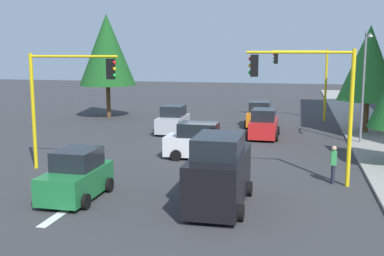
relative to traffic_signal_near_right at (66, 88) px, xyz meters
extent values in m
plane|color=#353538|center=(-6.00, 5.71, -4.05)|extent=(120.00, 120.00, 0.00)
cube|color=gray|center=(-11.00, 16.21, -3.98)|extent=(80.00, 4.00, 0.15)
cube|color=silver|center=(6.30, 2.71, -4.05)|extent=(2.20, 0.36, 0.01)
cone|color=silver|center=(5.00, 2.71, -4.05)|extent=(0.01, 1.10, 1.10)
cylinder|color=yellow|center=(0.00, -1.79, -1.19)|extent=(0.18, 0.18, 5.73)
cylinder|color=yellow|center=(0.00, 0.46, 1.53)|extent=(0.12, 4.50, 0.12)
cube|color=black|center=(0.00, 2.35, 0.95)|extent=(0.36, 0.32, 0.96)
sphere|color=red|center=(0.00, 2.53, 1.25)|extent=(0.18, 0.18, 0.18)
sphere|color=yellow|center=(0.00, 2.53, 0.95)|extent=(0.18, 0.18, 0.18)
sphere|color=green|center=(0.00, 2.53, 0.65)|extent=(0.18, 0.18, 0.18)
cylinder|color=yellow|center=(0.00, 13.21, -1.09)|extent=(0.18, 0.18, 5.93)
cylinder|color=yellow|center=(0.00, 10.96, 1.73)|extent=(0.12, 4.50, 0.12)
cube|color=black|center=(0.00, 9.07, 1.15)|extent=(0.36, 0.32, 0.96)
sphere|color=red|center=(0.00, 8.89, 1.45)|extent=(0.18, 0.18, 0.18)
sphere|color=yellow|center=(0.00, 8.89, 1.15)|extent=(0.18, 0.18, 0.18)
sphere|color=green|center=(0.00, 8.89, 0.85)|extent=(0.18, 0.18, 0.18)
cylinder|color=yellow|center=(-20.00, 13.21, -1.08)|extent=(0.18, 0.18, 5.95)
cylinder|color=yellow|center=(-20.00, 10.96, 1.75)|extent=(0.12, 4.50, 0.12)
cube|color=black|center=(-20.00, 9.07, 1.17)|extent=(0.36, 0.32, 0.96)
sphere|color=red|center=(-20.00, 8.89, 1.47)|extent=(0.18, 0.18, 0.18)
sphere|color=yellow|center=(-20.00, 8.89, 1.17)|extent=(0.18, 0.18, 0.18)
sphere|color=green|center=(-20.00, 8.89, 0.87)|extent=(0.18, 0.18, 0.18)
cylinder|color=slate|center=(-10.00, 14.91, -0.55)|extent=(0.14, 0.14, 7.00)
cylinder|color=slate|center=(-9.10, 14.91, 2.75)|extent=(1.80, 0.10, 0.10)
ellipsoid|color=silver|center=(-8.20, 14.91, 2.60)|extent=(0.56, 0.28, 0.20)
cylinder|color=brown|center=(-18.00, -5.29, -2.52)|extent=(0.36, 0.36, 3.06)
cone|color=#19511E|center=(-18.00, -5.29, 1.86)|extent=(4.89, 4.89, 6.11)
cylinder|color=brown|center=(-14.00, 15.71, -2.75)|extent=(0.36, 0.36, 2.60)
cone|color=#28752D|center=(-14.00, 15.71, 0.95)|extent=(4.16, 4.16, 5.20)
cube|color=black|center=(3.81, 8.17, -2.96)|extent=(4.80, 1.90, 1.85)
cube|color=black|center=(4.05, 8.17, -1.66)|extent=(2.50, 1.67, 0.76)
cylinder|color=black|center=(2.32, 7.16, -3.75)|extent=(0.60, 0.20, 0.60)
cylinder|color=black|center=(2.32, 9.18, -3.75)|extent=(0.60, 0.20, 0.60)
cylinder|color=black|center=(5.29, 7.16, -3.75)|extent=(0.60, 0.20, 0.60)
cylinder|color=black|center=(5.29, 9.18, -3.75)|extent=(0.60, 0.20, 0.60)
cube|color=white|center=(-4.00, 5.94, -3.36)|extent=(1.77, 4.03, 1.05)
cube|color=black|center=(-4.00, 5.74, -2.46)|extent=(1.55, 2.09, 0.76)
cylinder|color=black|center=(-4.94, 7.19, -3.75)|extent=(0.20, 0.60, 0.60)
cylinder|color=black|center=(-3.06, 7.19, -3.75)|extent=(0.20, 0.60, 0.60)
cylinder|color=black|center=(-4.94, 4.69, -3.75)|extent=(0.20, 0.60, 0.60)
cylinder|color=black|center=(-3.06, 4.69, -3.75)|extent=(0.20, 0.60, 0.60)
cube|color=#1E7238|center=(4.19, 2.46, -3.36)|extent=(3.67, 1.73, 1.05)
cube|color=black|center=(4.01, 2.46, -2.46)|extent=(1.91, 1.52, 0.76)
cylinder|color=black|center=(5.33, 3.39, -3.75)|extent=(0.60, 0.20, 0.60)
cylinder|color=black|center=(5.33, 1.54, -3.75)|extent=(0.60, 0.20, 0.60)
cylinder|color=black|center=(3.06, 3.39, -3.75)|extent=(0.60, 0.20, 0.60)
cylinder|color=black|center=(3.06, 1.54, -3.75)|extent=(0.60, 0.20, 0.60)
cube|color=red|center=(-11.09, 8.78, -3.36)|extent=(4.05, 1.73, 1.05)
cube|color=black|center=(-10.89, 8.78, -2.46)|extent=(2.11, 1.52, 0.76)
cylinder|color=black|center=(-12.35, 7.85, -3.75)|extent=(0.60, 0.20, 0.60)
cylinder|color=black|center=(-12.35, 9.71, -3.75)|extent=(0.60, 0.20, 0.60)
cylinder|color=black|center=(-9.83, 7.85, -3.75)|extent=(0.60, 0.20, 0.60)
cylinder|color=black|center=(-9.83, 9.71, -3.75)|extent=(0.60, 0.20, 0.60)
cube|color=#B2B5BA|center=(-11.43, 2.31, -3.36)|extent=(3.62, 1.69, 1.05)
cube|color=black|center=(-11.61, 2.31, -2.46)|extent=(1.88, 1.49, 0.76)
cylinder|color=black|center=(-10.30, 3.21, -3.75)|extent=(0.60, 0.20, 0.60)
cylinder|color=black|center=(-10.30, 1.40, -3.75)|extent=(0.60, 0.20, 0.60)
cylinder|color=black|center=(-12.55, 3.21, -3.75)|extent=(0.60, 0.20, 0.60)
cylinder|color=black|center=(-12.55, 1.40, -3.75)|extent=(0.60, 0.20, 0.60)
cube|color=orange|center=(-15.95, 8.13, -3.36)|extent=(4.09, 1.74, 1.05)
cube|color=black|center=(-15.74, 8.13, -2.46)|extent=(2.13, 1.53, 0.76)
cylinder|color=black|center=(-17.22, 7.20, -3.75)|extent=(0.60, 0.20, 0.60)
cylinder|color=black|center=(-17.22, 9.07, -3.75)|extent=(0.60, 0.20, 0.60)
cylinder|color=black|center=(-14.68, 7.20, -3.75)|extent=(0.60, 0.20, 0.60)
cylinder|color=black|center=(-14.68, 9.07, -3.75)|extent=(0.60, 0.20, 0.60)
cylinder|color=#262638|center=(-0.26, 12.62, -3.63)|extent=(0.16, 0.16, 0.85)
cylinder|color=#262638|center=(-0.46, 12.62, -3.63)|extent=(0.16, 0.16, 0.85)
cube|color=green|center=(-0.36, 12.62, -2.90)|extent=(0.40, 0.24, 0.60)
sphere|color=tan|center=(-0.36, 12.62, -2.46)|extent=(0.22, 0.22, 0.22)
camera|label=1|loc=(21.10, 10.97, 1.81)|focal=44.56mm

